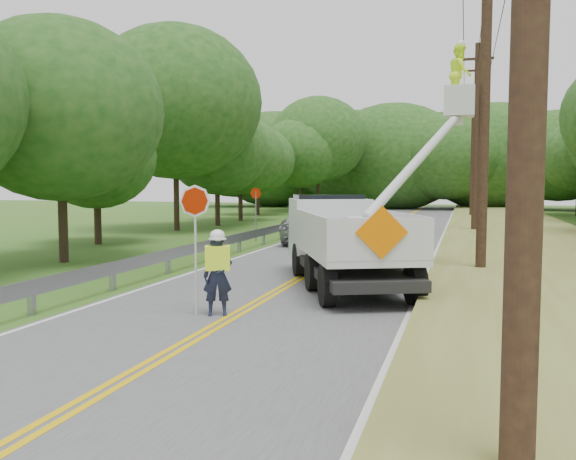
# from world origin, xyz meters

# --- Properties ---
(ground) EXTENTS (140.00, 140.00, 0.00)m
(ground) POSITION_xyz_m (0.00, 0.00, 0.00)
(ground) COLOR #43621D
(ground) RESTS_ON ground
(road) EXTENTS (7.20, 96.00, 0.03)m
(road) POSITION_xyz_m (0.00, 14.00, 0.01)
(road) COLOR #4E4E51
(road) RESTS_ON ground
(guardrail) EXTENTS (0.18, 48.00, 0.77)m
(guardrail) POSITION_xyz_m (-4.02, 14.91, 0.55)
(guardrail) COLOR gray
(guardrail) RESTS_ON ground
(utility_poles) EXTENTS (1.60, 43.30, 10.00)m
(utility_poles) POSITION_xyz_m (5.00, 17.02, 5.27)
(utility_poles) COLOR black
(utility_poles) RESTS_ON ground
(tall_grass_verge) EXTENTS (7.00, 96.00, 0.30)m
(tall_grass_verge) POSITION_xyz_m (7.10, 14.00, 0.15)
(tall_grass_verge) COLOR olive
(tall_grass_verge) RESTS_ON ground
(treeline_left) EXTENTS (11.84, 53.14, 11.68)m
(treeline_left) POSITION_xyz_m (-10.51, 29.30, 6.01)
(treeline_left) COLOR #332319
(treeline_left) RESTS_ON ground
(treeline_horizon) EXTENTS (57.34, 15.71, 12.54)m
(treeline_horizon) POSITION_xyz_m (2.04, 56.19, 5.50)
(treeline_horizon) COLOR #194714
(treeline_horizon) RESTS_ON ground
(flagger) EXTENTS (1.04, 0.66, 2.70)m
(flagger) POSITION_xyz_m (-0.35, 2.00, 0.98)
(flagger) COLOR #191E33
(flagger) RESTS_ON road
(bucket_truck) EXTENTS (5.56, 7.16, 6.71)m
(bucket_truck) POSITION_xyz_m (1.42, 7.27, 1.54)
(bucket_truck) COLOR black
(bucket_truck) RESTS_ON road
(suv_silver) EXTENTS (2.69, 5.77, 1.60)m
(suv_silver) POSITION_xyz_m (-1.72, 17.49, 0.82)
(suv_silver) COLOR #ABADB2
(suv_silver) RESTS_ON road
(suv_darkgrey) EXTENTS (2.53, 5.02, 1.40)m
(suv_darkgrey) POSITION_xyz_m (-1.39, 24.41, 0.72)
(suv_darkgrey) COLOR #3E3F45
(suv_darkgrey) RESTS_ON road
(stop_sign_permanent) EXTENTS (0.40, 0.39, 2.53)m
(stop_sign_permanent) POSITION_xyz_m (-4.96, 17.43, 1.68)
(stop_sign_permanent) COLOR gray
(stop_sign_permanent) RESTS_ON ground
(yard_sign) EXTENTS (0.48, 0.22, 0.73)m
(yard_sign) POSITION_xyz_m (6.06, 7.14, 0.52)
(yard_sign) COLOR white
(yard_sign) RESTS_ON ground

